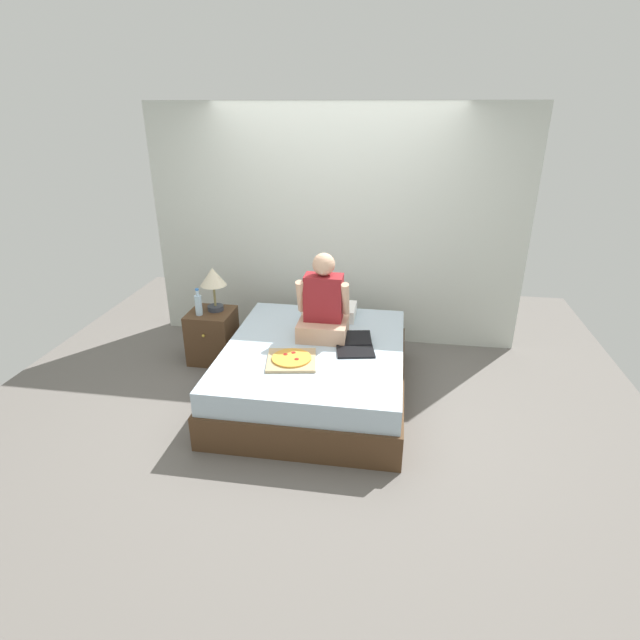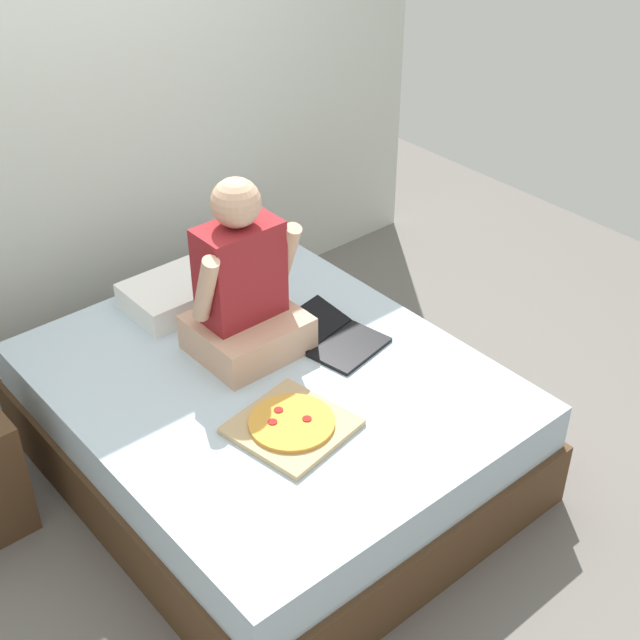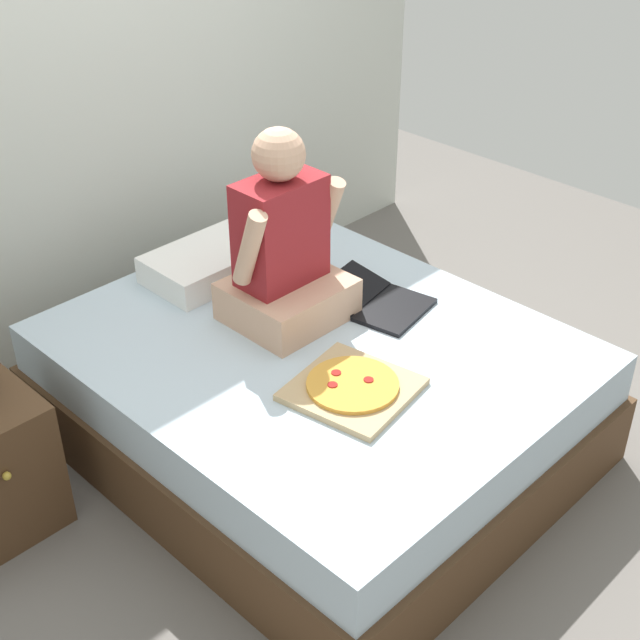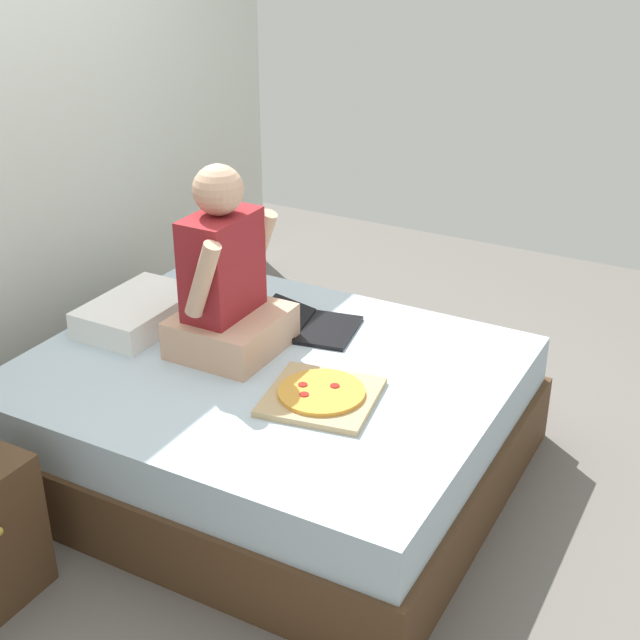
{
  "view_description": "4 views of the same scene",
  "coord_description": "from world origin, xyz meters",
  "views": [
    {
      "loc": [
        0.67,
        -3.9,
        2.46
      ],
      "look_at": [
        0.05,
        -0.02,
        0.76
      ],
      "focal_mm": 28.0,
      "sensor_mm": 36.0,
      "label": 1
    },
    {
      "loc": [
        -1.71,
        -2.33,
        2.75
      ],
      "look_at": [
        0.09,
        -0.22,
        0.85
      ],
      "focal_mm": 50.0,
      "sensor_mm": 36.0,
      "label": 2
    },
    {
      "loc": [
        -2.0,
        -2.0,
        2.42
      ],
      "look_at": [
        -0.06,
        -0.08,
        0.66
      ],
      "focal_mm": 50.0,
      "sensor_mm": 36.0,
      "label": 3
    },
    {
      "loc": [
        -2.65,
        -1.69,
        2.23
      ],
      "look_at": [
        0.06,
        -0.21,
        0.72
      ],
      "focal_mm": 50.0,
      "sensor_mm": 36.0,
      "label": 4
    }
  ],
  "objects": [
    {
      "name": "pizza_box",
      "position": [
        -0.14,
        -0.32,
        0.52
      ],
      "size": [
        0.46,
        0.46,
        0.05
      ],
      "color": "tan",
      "rests_on": "bed"
    },
    {
      "name": "person_seated",
      "position": [
        0.05,
        0.22,
        0.79
      ],
      "size": [
        0.47,
        0.4,
        0.78
      ],
      "color": "tan",
      "rests_on": "bed"
    },
    {
      "name": "pillow",
      "position": [
        0.04,
        0.68,
        0.56
      ],
      "size": [
        0.52,
        0.34,
        0.12
      ],
      "primitive_type": "cube",
      "color": "white",
      "rests_on": "bed"
    },
    {
      "name": "laptop",
      "position": [
        0.36,
        -0.01,
        0.52
      ],
      "size": [
        0.39,
        0.47,
        0.07
      ],
      "color": "black",
      "rests_on": "bed"
    },
    {
      "name": "wall_back",
      "position": [
        0.0,
        1.32,
        1.25
      ],
      "size": [
        3.96,
        0.12,
        2.5
      ],
      "primitive_type": "cube",
      "color": "silver",
      "rests_on": "ground"
    },
    {
      "name": "bed",
      "position": [
        0.0,
        0.0,
        0.25
      ],
      "size": [
        1.6,
        1.92,
        0.5
      ],
      "color": "#4C331E",
      "rests_on": "ground"
    },
    {
      "name": "ground_plane",
      "position": [
        0.0,
        0.0,
        0.0
      ],
      "size": [
        5.96,
        5.96,
        0.0
      ],
      "primitive_type": "plane",
      "color": "#66605B"
    }
  ]
}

